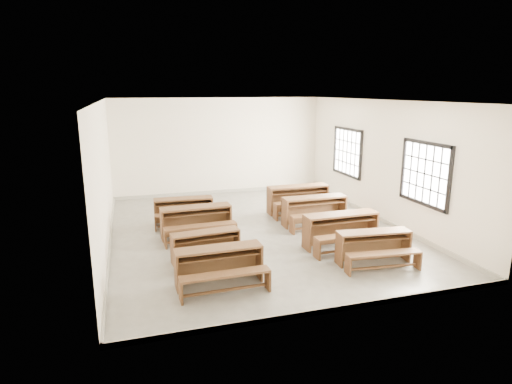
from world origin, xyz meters
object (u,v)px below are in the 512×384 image
object	(u,v)px
desk_set_1	(206,244)
desk_set_3	(184,209)
desk_set_5	(342,228)
desk_set_7	(298,197)
desk_set_0	(220,264)
desk_set_2	(197,220)
desk_set_6	(315,209)
desk_set_4	(374,245)

from	to	relation	value
desk_set_1	desk_set_3	xyz separation A→B (m)	(-0.10, 2.70, 0.03)
desk_set_1	desk_set_3	world-z (taller)	desk_set_3
desk_set_5	desk_set_7	size ratio (longest dim) A/B	0.98
desk_set_0	desk_set_3	bearing A→B (deg)	90.75
desk_set_2	desk_set_6	size ratio (longest dim) A/B	1.01
desk_set_1	desk_set_3	distance (m)	2.70
desk_set_1	desk_set_4	size ratio (longest dim) A/B	0.94
desk_set_0	desk_set_6	xyz separation A→B (m)	(3.12, 2.74, 0.03)
desk_set_1	desk_set_2	xyz separation A→B (m)	(0.05, 1.54, 0.07)
desk_set_3	desk_set_6	world-z (taller)	desk_set_6
desk_set_6	desk_set_7	world-z (taller)	desk_set_7
desk_set_1	desk_set_6	size ratio (longest dim) A/B	0.87
desk_set_2	desk_set_7	xyz separation A→B (m)	(3.13, 1.24, 0.02)
desk_set_3	desk_set_4	size ratio (longest dim) A/B	1.00
desk_set_0	desk_set_4	size ratio (longest dim) A/B	1.01
desk_set_3	desk_set_5	size ratio (longest dim) A/B	0.91
desk_set_1	desk_set_7	distance (m)	4.22
desk_set_0	desk_set_3	world-z (taller)	desk_set_0
desk_set_3	desk_set_7	xyz separation A→B (m)	(3.28, 0.08, 0.06)
desk_set_4	desk_set_7	world-z (taller)	desk_set_7
desk_set_2	desk_set_4	world-z (taller)	desk_set_2
desk_set_0	desk_set_7	world-z (taller)	desk_set_7
desk_set_1	desk_set_5	world-z (taller)	desk_set_5
desk_set_3	desk_set_5	bearing A→B (deg)	-37.68
desk_set_2	desk_set_0	bearing A→B (deg)	-92.85
desk_set_6	desk_set_2	bearing A→B (deg)	-179.43
desk_set_5	desk_set_6	world-z (taller)	desk_set_5
desk_set_1	desk_set_6	distance (m)	3.52
desk_set_0	desk_set_1	xyz separation A→B (m)	(-0.03, 1.16, -0.04)
desk_set_5	desk_set_6	distance (m)	1.63
desk_set_2	desk_set_5	distance (m)	3.40
desk_set_3	desk_set_7	bearing A→B (deg)	4.78
desk_set_1	desk_set_5	distance (m)	3.06
desk_set_5	desk_set_6	xyz separation A→B (m)	(0.09, 1.63, -0.01)
desk_set_4	desk_set_5	xyz separation A→B (m)	(-0.18, 1.05, 0.05)
desk_set_5	desk_set_7	bearing A→B (deg)	86.23
desk_set_2	desk_set_4	xyz separation A→B (m)	(3.19, -2.63, -0.04)
desk_set_3	desk_set_7	size ratio (longest dim) A/B	0.89
desk_set_5	desk_set_7	distance (m)	2.83
desk_set_7	desk_set_6	bearing A→B (deg)	-90.95
desk_set_5	desk_set_4	bearing A→B (deg)	-81.44
desk_set_2	desk_set_6	world-z (taller)	desk_set_6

